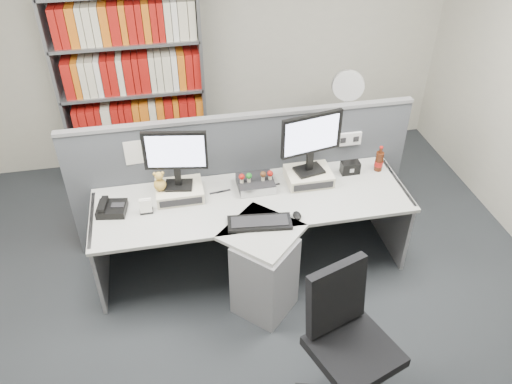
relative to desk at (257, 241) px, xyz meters
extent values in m
plane|color=#2C3034|center=(0.00, -0.60, -0.46)|extent=(5.50, 5.50, 0.00)
cube|color=beige|center=(0.00, 2.15, 0.89)|extent=(5.00, 0.04, 2.70)
cube|color=#484C52|center=(0.00, 0.65, 0.17)|extent=(3.00, 0.05, 1.25)
cube|color=gray|center=(0.00, 0.65, 0.80)|extent=(3.00, 0.07, 0.03)
cube|color=white|center=(0.95, 0.62, 0.49)|extent=(0.22, 0.04, 0.12)
cube|color=white|center=(-0.90, 0.63, 0.59)|extent=(0.16, 0.00, 0.22)
cube|color=white|center=(-0.50, 0.63, 0.59)|extent=(0.16, 0.00, 0.22)
cube|color=white|center=(0.70, 0.63, 0.59)|extent=(0.16, 0.00, 0.22)
cube|color=#B2B3AD|center=(0.00, 0.22, 0.25)|extent=(2.60, 0.80, 0.03)
cube|color=#B2B3AD|center=(0.00, -0.18, 0.25)|extent=(0.74, 0.74, 0.03)
cube|color=gray|center=(0.00, -0.30, -0.11)|extent=(0.57, 0.57, 0.69)
cube|color=gray|center=(-1.28, 0.22, -0.10)|extent=(0.03, 0.70, 0.72)
cube|color=gray|center=(1.28, 0.22, -0.10)|extent=(0.03, 0.70, 0.72)
cube|color=gray|center=(0.00, 0.58, -0.11)|extent=(2.50, 0.02, 0.45)
cube|color=beige|center=(-0.58, 0.38, 0.31)|extent=(0.38, 0.30, 0.10)
cube|color=black|center=(-0.58, 0.23, 0.31)|extent=(0.34, 0.01, 0.06)
cube|color=beige|center=(0.52, 0.38, 0.31)|extent=(0.38, 0.30, 0.10)
cube|color=black|center=(0.52, 0.23, 0.31)|extent=(0.34, 0.01, 0.06)
cube|color=black|center=(-0.58, 0.38, 0.37)|extent=(0.24, 0.19, 0.02)
cube|color=black|center=(-0.58, 0.38, 0.46)|extent=(0.05, 0.04, 0.18)
cube|color=black|center=(-0.58, 0.38, 0.71)|extent=(0.50, 0.12, 0.33)
cube|color=silver|center=(-0.57, 0.37, 0.71)|extent=(0.44, 0.08, 0.28)
cube|color=black|center=(0.52, 0.38, 0.37)|extent=(0.26, 0.21, 0.02)
cube|color=black|center=(0.52, 0.38, 0.47)|extent=(0.06, 0.04, 0.19)
cube|color=black|center=(0.52, 0.38, 0.73)|extent=(0.53, 0.14, 0.35)
cube|color=silver|center=(0.52, 0.37, 0.73)|extent=(0.47, 0.10, 0.30)
cube|color=black|center=(0.06, 0.38, 0.30)|extent=(0.30, 0.26, 0.08)
cube|color=silver|center=(0.06, 0.25, 0.30)|extent=(0.30, 0.01, 0.07)
cylinder|color=beige|center=(-0.06, 0.36, 0.36)|extent=(0.03, 0.03, 0.03)
sphere|color=#A5140F|center=(-0.06, 0.36, 0.40)|extent=(0.05, 0.05, 0.05)
cylinder|color=beige|center=(0.00, 0.36, 0.36)|extent=(0.03, 0.03, 0.03)
sphere|color=#19721E|center=(0.00, 0.36, 0.40)|extent=(0.05, 0.05, 0.05)
cylinder|color=beige|center=(0.12, 0.36, 0.36)|extent=(0.03, 0.03, 0.03)
sphere|color=#593319|center=(0.12, 0.36, 0.40)|extent=(0.05, 0.05, 0.05)
cylinder|color=beige|center=(0.18, 0.36, 0.36)|extent=(0.03, 0.03, 0.03)
sphere|color=#A5140F|center=(0.18, 0.36, 0.40)|extent=(0.05, 0.05, 0.05)
cube|color=black|center=(0.00, -0.09, 0.28)|extent=(0.51, 0.24, 0.03)
cube|color=black|center=(0.00, -0.09, 0.29)|extent=(0.45, 0.18, 0.01)
ellipsoid|color=black|center=(0.30, -0.07, 0.28)|extent=(0.06, 0.10, 0.04)
cube|color=black|center=(-1.12, 0.28, 0.29)|extent=(0.25, 0.24, 0.06)
cube|color=black|center=(-1.18, 0.29, 0.34)|extent=(0.08, 0.19, 0.04)
cube|color=black|center=(-1.07, 0.27, 0.33)|extent=(0.11, 0.08, 0.01)
cube|color=black|center=(-0.85, 0.23, 0.27)|extent=(0.10, 0.06, 0.02)
cube|color=white|center=(-0.85, 0.21, 0.34)|extent=(0.09, 0.04, 0.11)
cube|color=white|center=(-0.85, 0.25, 0.34)|extent=(0.09, 0.04, 0.11)
sphere|color=#B8923D|center=(-0.72, 0.37, 0.41)|extent=(0.10, 0.10, 0.10)
sphere|color=#B8923D|center=(-0.72, 0.37, 0.50)|extent=(0.07, 0.07, 0.07)
sphere|color=#B8923D|center=(-0.76, 0.37, 0.52)|extent=(0.03, 0.03, 0.03)
sphere|color=#B8923D|center=(-0.69, 0.37, 0.52)|extent=(0.03, 0.03, 0.03)
cube|color=black|center=(0.91, 0.43, 0.32)|extent=(0.16, 0.09, 0.11)
cylinder|color=#3F190A|center=(1.17, 0.42, 0.35)|extent=(0.07, 0.07, 0.18)
cylinder|color=#A5140F|center=(1.17, 0.42, 0.33)|extent=(0.07, 0.07, 0.05)
cylinder|color=#3F190A|center=(1.17, 0.42, 0.47)|extent=(0.03, 0.03, 0.05)
cylinder|color=#A5140F|center=(1.17, 0.42, 0.50)|extent=(0.03, 0.03, 0.01)
cube|color=gray|center=(-1.59, 1.85, 0.54)|extent=(0.03, 0.40, 2.00)
cube|color=gray|center=(-0.21, 1.85, 0.54)|extent=(0.03, 0.40, 2.00)
cube|color=gray|center=(-0.90, 2.04, 0.54)|extent=(1.40, 0.02, 2.00)
cube|color=gray|center=(-0.90, 1.85, -0.44)|extent=(1.38, 0.40, 0.03)
cube|color=gray|center=(-0.90, 1.85, 0.06)|extent=(1.38, 0.40, 0.03)
cube|color=gray|center=(-0.90, 1.85, 0.56)|extent=(1.38, 0.40, 0.03)
cube|color=gray|center=(-0.90, 1.85, 1.06)|extent=(1.38, 0.40, 0.03)
cube|color=#A5140F|center=(-0.90, 1.82, -0.24)|extent=(1.24, 0.28, 0.36)
cube|color=orange|center=(-0.90, 1.82, 0.26)|extent=(1.24, 0.28, 0.36)
cube|color=beige|center=(-0.90, 1.82, 0.76)|extent=(1.24, 0.28, 0.36)
cube|color=white|center=(-0.90, 1.82, 1.26)|extent=(1.24, 0.28, 0.36)
cube|color=gray|center=(1.20, 1.40, -0.11)|extent=(0.45, 0.60, 0.70)
cube|color=black|center=(1.20, 1.10, 0.06)|extent=(0.40, 0.02, 0.28)
cube|color=black|center=(1.20, 1.10, -0.26)|extent=(0.40, 0.02, 0.28)
cylinder|color=white|center=(1.20, 1.40, 0.26)|extent=(0.19, 0.19, 0.03)
cylinder|color=white|center=(1.20, 1.40, 0.37)|extent=(0.03, 0.03, 0.19)
cylinder|color=white|center=(1.20, 1.39, 0.62)|extent=(0.31, 0.16, 0.31)
cylinder|color=silver|center=(1.20, 1.41, 0.62)|extent=(0.31, 0.15, 0.31)
cylinder|color=silver|center=(0.39, -1.20, -0.19)|extent=(0.05, 0.05, 0.43)
cube|color=black|center=(0.39, -1.20, 0.05)|extent=(0.64, 0.64, 0.08)
cube|color=black|center=(0.31, -0.99, 0.36)|extent=(0.45, 0.25, 0.50)
cube|color=black|center=(0.57, -1.14, -0.41)|extent=(0.32, 0.16, 0.04)
cylinder|color=black|center=(0.70, -1.09, -0.42)|extent=(0.05, 0.05, 0.03)
cube|color=black|center=(0.38, -1.01, -0.41)|extent=(0.06, 0.33, 0.04)
cylinder|color=black|center=(0.38, -0.88, -0.42)|extent=(0.05, 0.05, 0.03)
camera|label=1|loc=(-0.63, -3.10, 2.88)|focal=36.64mm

